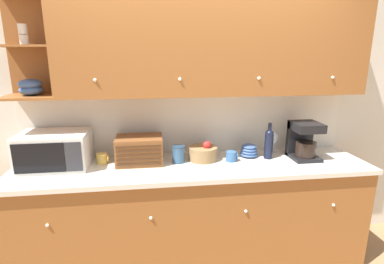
% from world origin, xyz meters
% --- Properties ---
extents(ground_plane, '(24.00, 24.00, 0.00)m').
position_xyz_m(ground_plane, '(0.00, 0.00, 0.00)').
color(ground_plane, '#9E754C').
extents(wall_back, '(5.41, 0.06, 2.60)m').
position_xyz_m(wall_back, '(0.00, 0.03, 1.30)').
color(wall_back, beige).
rests_on(wall_back, ground_plane).
extents(counter_unit, '(3.03, 0.68, 0.96)m').
position_xyz_m(counter_unit, '(0.00, -0.33, 0.48)').
color(counter_unit, '#935628').
rests_on(counter_unit, ground_plane).
extents(backsplash_panel, '(3.01, 0.01, 0.58)m').
position_xyz_m(backsplash_panel, '(0.00, -0.01, 1.24)').
color(backsplash_panel, silver).
rests_on(backsplash_panel, counter_unit).
extents(upper_cabinets, '(3.01, 0.37, 0.83)m').
position_xyz_m(upper_cabinets, '(0.17, -0.18, 1.95)').
color(upper_cabinets, '#935628').
rests_on(upper_cabinets, backsplash_panel).
extents(microwave, '(0.54, 0.41, 0.30)m').
position_xyz_m(microwave, '(-1.15, -0.23, 1.10)').
color(microwave, silver).
rests_on(microwave, counter_unit).
extents(mug, '(0.11, 0.09, 0.09)m').
position_xyz_m(mug, '(-0.78, -0.20, 1.00)').
color(mug, gold).
rests_on(mug, counter_unit).
extents(bread_box, '(0.39, 0.29, 0.23)m').
position_xyz_m(bread_box, '(-0.46, -0.23, 1.07)').
color(bread_box, brown).
rests_on(bread_box, counter_unit).
extents(storage_canister, '(0.11, 0.11, 0.15)m').
position_xyz_m(storage_canister, '(-0.13, -0.27, 1.03)').
color(storage_canister, '#33567A').
rests_on(storage_canister, counter_unit).
extents(fruit_basket, '(0.26, 0.26, 0.18)m').
position_xyz_m(fruit_basket, '(0.10, -0.23, 1.02)').
color(fruit_basket, '#937047').
rests_on(fruit_basket, counter_unit).
extents(mug_blue_second, '(0.10, 0.09, 0.09)m').
position_xyz_m(mug_blue_second, '(0.34, -0.30, 1.00)').
color(mug_blue_second, '#38669E').
rests_on(mug_blue_second, counter_unit).
extents(bowl_stack_on_counter, '(0.16, 0.16, 0.12)m').
position_xyz_m(bowl_stack_on_counter, '(0.53, -0.20, 1.01)').
color(bowl_stack_on_counter, '#3D5B93').
rests_on(bowl_stack_on_counter, counter_unit).
extents(wine_bottle, '(0.08, 0.08, 0.33)m').
position_xyz_m(wine_bottle, '(0.69, -0.27, 1.10)').
color(wine_bottle, black).
rests_on(wine_bottle, counter_unit).
extents(wine_glass, '(0.07, 0.07, 0.20)m').
position_xyz_m(wine_glass, '(0.80, -0.11, 1.09)').
color(wine_glass, silver).
rests_on(wine_glass, counter_unit).
extents(coffee_maker, '(0.24, 0.26, 0.33)m').
position_xyz_m(coffee_maker, '(1.01, -0.30, 1.12)').
color(coffee_maker, black).
rests_on(coffee_maker, counter_unit).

